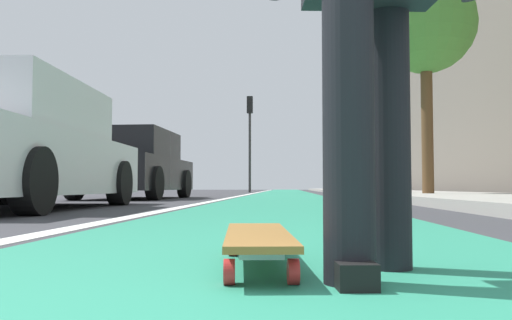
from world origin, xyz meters
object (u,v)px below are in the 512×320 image
(traffic_light, at_px, (250,126))
(street_tree_mid, at_px, (426,26))
(pedestrian_distant, at_px, (391,162))
(parked_car_near, at_px, (12,149))
(parked_car_mid, at_px, (134,166))
(skateboard, at_px, (258,239))

(traffic_light, relative_size, street_tree_mid, 0.95)
(street_tree_mid, relative_size, pedestrian_distant, 2.94)
(parked_car_near, distance_m, parked_car_mid, 5.61)
(skateboard, height_order, traffic_light, traffic_light)
(parked_car_mid, height_order, street_tree_mid, street_tree_mid)
(parked_car_mid, relative_size, traffic_light, 0.93)
(traffic_light, bearing_deg, parked_car_near, 175.70)
(parked_car_mid, distance_m, traffic_light, 14.04)
(pedestrian_distant, bearing_deg, street_tree_mid, -176.29)
(parked_car_mid, bearing_deg, street_tree_mid, -91.02)
(parked_car_mid, height_order, pedestrian_distant, pedestrian_distant)
(parked_car_near, xyz_separation_m, pedestrian_distant, (8.51, -6.00, 0.23))
(skateboard, height_order, parked_car_near, parked_car_near)
(skateboard, bearing_deg, street_tree_mid, -17.40)
(street_tree_mid, bearing_deg, skateboard, 162.60)
(parked_car_near, relative_size, street_tree_mid, 0.94)
(pedestrian_distant, bearing_deg, parked_car_near, 144.83)
(skateboard, height_order, street_tree_mid, street_tree_mid)
(traffic_light, bearing_deg, parked_car_mid, 173.30)
(pedestrian_distant, bearing_deg, skateboard, 167.33)
(skateboard, relative_size, pedestrian_distant, 0.52)
(parked_car_mid, xyz_separation_m, pedestrian_distant, (2.90, -6.15, 0.22))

